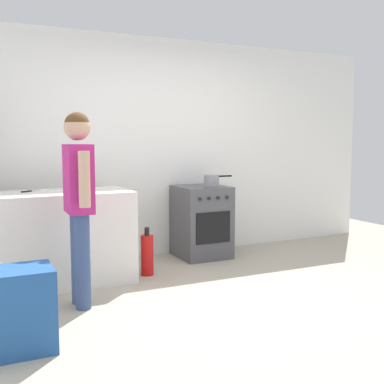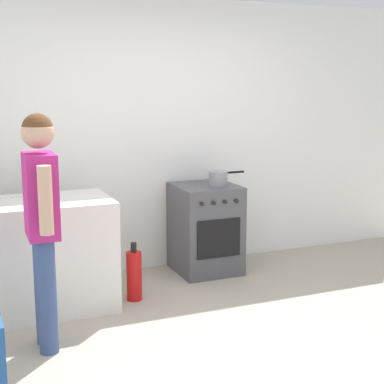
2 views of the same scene
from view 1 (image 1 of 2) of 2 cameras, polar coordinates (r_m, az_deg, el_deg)
ground_plane at (r=4.37m, az=6.45°, el=-12.51°), size 8.00×8.00×0.00m
back_wall at (r=5.88m, az=-3.56°, el=5.23°), size 6.00×0.10×2.60m
counter_unit at (r=4.87m, az=-15.02°, el=-5.24°), size 1.30×0.70×0.90m
oven_left at (r=5.77m, az=1.12°, el=-3.50°), size 0.58×0.62×0.85m
pot at (r=5.71m, az=2.35°, el=1.37°), size 0.36×0.18×0.14m
knife_carving at (r=5.00m, az=-14.81°, el=0.33°), size 0.33×0.06×0.01m
knife_paring at (r=4.90m, az=-18.75°, el=0.09°), size 0.19×0.13×0.01m
person at (r=4.08m, az=-13.27°, el=-0.02°), size 0.22×0.57×1.62m
fire_extinguisher at (r=5.04m, az=-5.34°, el=-7.38°), size 0.13×0.13×0.50m
recycling_crate_lower at (r=3.50m, az=-20.37°, el=-15.24°), size 0.52×0.36×0.28m
recycling_crate_upper at (r=3.41m, az=-20.55°, el=-10.85°), size 0.52×0.36×0.28m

